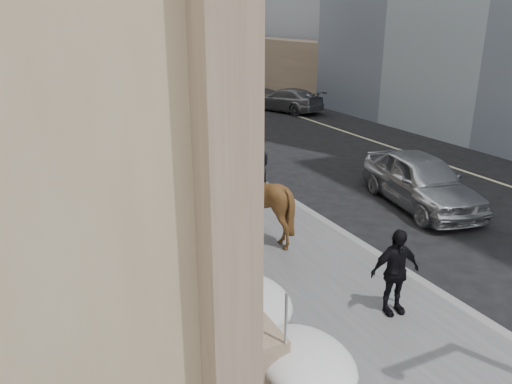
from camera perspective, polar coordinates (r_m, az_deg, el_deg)
ground at (r=10.90m, az=6.47°, el=-12.55°), size 140.00×140.00×0.00m
sidewalk at (r=19.30m, az=-9.55°, el=2.01°), size 5.00×80.00×0.12m
curb at (r=20.15m, az=-2.41°, el=3.01°), size 0.24×80.00×0.12m
lane_line at (r=24.30m, az=14.91°, el=5.10°), size 0.15×70.00×0.01m
far_podium at (r=27.44m, az=23.37°, el=10.02°), size 2.00×80.00×4.00m
streetlight_mid at (r=23.12m, az=-6.47°, el=16.41°), size 1.71×0.24×8.00m
streetlight_far at (r=42.47m, az=-16.16°, el=17.13°), size 1.71×0.24×8.00m
traffic_signal at (r=30.62m, az=-12.97°, el=15.69°), size 4.10×0.22×6.00m
snow_bank at (r=17.09m, az=-12.32°, el=0.97°), size 1.70×18.10×0.76m
mounted_horse_left at (r=14.19m, az=-5.32°, el=1.02°), size 1.90×2.89×2.78m
mounted_horse_right at (r=13.14m, az=0.13°, el=-0.39°), size 2.34×2.47×2.74m
pedestrian at (r=10.28m, az=15.60°, el=-8.77°), size 1.10×0.59×1.79m
car_silver at (r=16.63m, az=18.32°, el=1.28°), size 2.96×5.28×1.70m
car_grey at (r=32.36m, az=3.46°, el=10.47°), size 3.77×5.45×1.47m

